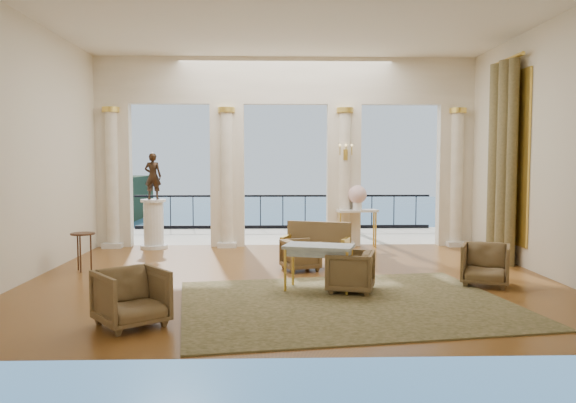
{
  "coord_description": "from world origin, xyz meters",
  "views": [
    {
      "loc": [
        -0.34,
        -9.66,
        2.02
      ],
      "look_at": [
        -0.04,
        0.6,
        1.3
      ],
      "focal_mm": 35.0,
      "sensor_mm": 36.0,
      "label": 1
    }
  ],
  "objects_px": {
    "armchair_b": "(486,262)",
    "game_table": "(319,250)",
    "armchair_d": "(301,253)",
    "statue": "(153,176)",
    "settee": "(317,244)",
    "armchair_a": "(131,295)",
    "armchair_c": "(350,270)",
    "side_table": "(83,238)",
    "console_table": "(357,216)",
    "pedestal": "(154,225)"
  },
  "relations": [
    {
      "from": "game_table",
      "to": "armchair_b",
      "type": "bearing_deg",
      "value": 23.35
    },
    {
      "from": "armchair_b",
      "to": "armchair_c",
      "type": "relative_size",
      "value": 1.06
    },
    {
      "from": "armchair_c",
      "to": "side_table",
      "type": "relative_size",
      "value": 1.0
    },
    {
      "from": "armchair_c",
      "to": "pedestal",
      "type": "bearing_deg",
      "value": -123.7
    },
    {
      "from": "statue",
      "to": "game_table",
      "type": "bearing_deg",
      "value": 134.77
    },
    {
      "from": "armchair_d",
      "to": "statue",
      "type": "bearing_deg",
      "value": 30.85
    },
    {
      "from": "armchair_b",
      "to": "pedestal",
      "type": "height_order",
      "value": "pedestal"
    },
    {
      "from": "armchair_d",
      "to": "statue",
      "type": "height_order",
      "value": "statue"
    },
    {
      "from": "settee",
      "to": "armchair_c",
      "type": "bearing_deg",
      "value": -60.99
    },
    {
      "from": "armchair_d",
      "to": "side_table",
      "type": "height_order",
      "value": "side_table"
    },
    {
      "from": "armchair_c",
      "to": "armchair_d",
      "type": "xyz_separation_m",
      "value": [
        -0.67,
        1.8,
        -0.04
      ]
    },
    {
      "from": "side_table",
      "to": "console_table",
      "type": "bearing_deg",
      "value": 26.76
    },
    {
      "from": "armchair_a",
      "to": "armchair_b",
      "type": "bearing_deg",
      "value": -15.3
    },
    {
      "from": "settee",
      "to": "side_table",
      "type": "bearing_deg",
      "value": -154.42
    },
    {
      "from": "armchair_b",
      "to": "armchair_d",
      "type": "relative_size",
      "value": 1.18
    },
    {
      "from": "settee",
      "to": "console_table",
      "type": "distance_m",
      "value": 2.68
    },
    {
      "from": "pedestal",
      "to": "console_table",
      "type": "distance_m",
      "value": 4.81
    },
    {
      "from": "armchair_c",
      "to": "pedestal",
      "type": "distance_m",
      "value": 6.08
    },
    {
      "from": "settee",
      "to": "statue",
      "type": "height_order",
      "value": "statue"
    },
    {
      "from": "console_table",
      "to": "armchair_a",
      "type": "bearing_deg",
      "value": -131.33
    },
    {
      "from": "armchair_c",
      "to": "console_table",
      "type": "relative_size",
      "value": 0.72
    },
    {
      "from": "settee",
      "to": "game_table",
      "type": "distance_m",
      "value": 2.14
    },
    {
      "from": "armchair_d",
      "to": "game_table",
      "type": "xyz_separation_m",
      "value": [
        0.2,
        -1.69,
        0.33
      ]
    },
    {
      "from": "armchair_d",
      "to": "game_table",
      "type": "relative_size",
      "value": 0.54
    },
    {
      "from": "game_table",
      "to": "statue",
      "type": "relative_size",
      "value": 1.09
    },
    {
      "from": "settee",
      "to": "side_table",
      "type": "height_order",
      "value": "settee"
    },
    {
      "from": "armchair_b",
      "to": "side_table",
      "type": "relative_size",
      "value": 1.06
    },
    {
      "from": "settee",
      "to": "console_table",
      "type": "xyz_separation_m",
      "value": [
        1.16,
        2.39,
        0.32
      ]
    },
    {
      "from": "armchair_c",
      "to": "armchair_a",
      "type": "bearing_deg",
      "value": -44.5
    },
    {
      "from": "game_table",
      "to": "side_table",
      "type": "bearing_deg",
      "value": 174.48
    },
    {
      "from": "armchair_b",
      "to": "pedestal",
      "type": "bearing_deg",
      "value": 170.36
    },
    {
      "from": "armchair_a",
      "to": "armchair_d",
      "type": "height_order",
      "value": "armchair_a"
    },
    {
      "from": "armchair_b",
      "to": "armchair_c",
      "type": "height_order",
      "value": "armchair_b"
    },
    {
      "from": "armchair_a",
      "to": "armchair_c",
      "type": "xyz_separation_m",
      "value": [
        2.95,
        1.72,
        -0.03
      ]
    },
    {
      "from": "armchair_a",
      "to": "pedestal",
      "type": "bearing_deg",
      "value": 61.66
    },
    {
      "from": "armchair_c",
      "to": "pedestal",
      "type": "xyz_separation_m",
      "value": [
        -3.99,
        4.58,
        0.2
      ]
    },
    {
      "from": "armchair_c",
      "to": "side_table",
      "type": "xyz_separation_m",
      "value": [
        -4.72,
        1.84,
        0.26
      ]
    },
    {
      "from": "statue",
      "to": "armchair_c",
      "type": "bearing_deg",
      "value": 137.65
    },
    {
      "from": "armchair_b",
      "to": "side_table",
      "type": "distance_m",
      "value": 7.16
    },
    {
      "from": "armchair_c",
      "to": "side_table",
      "type": "height_order",
      "value": "same"
    },
    {
      "from": "armchair_d",
      "to": "console_table",
      "type": "relative_size",
      "value": 0.64
    },
    {
      "from": "game_table",
      "to": "statue",
      "type": "height_order",
      "value": "statue"
    },
    {
      "from": "pedestal",
      "to": "statue",
      "type": "xyz_separation_m",
      "value": [
        0.0,
        0.0,
        1.14
      ]
    },
    {
      "from": "armchair_b",
      "to": "pedestal",
      "type": "distance_m",
      "value": 7.53
    },
    {
      "from": "armchair_c",
      "to": "game_table",
      "type": "distance_m",
      "value": 0.57
    },
    {
      "from": "armchair_a",
      "to": "game_table",
      "type": "height_order",
      "value": "armchair_a"
    },
    {
      "from": "armchair_b",
      "to": "game_table",
      "type": "relative_size",
      "value": 0.64
    },
    {
      "from": "armchair_c",
      "to": "statue",
      "type": "relative_size",
      "value": 0.66
    },
    {
      "from": "armchair_a",
      "to": "console_table",
      "type": "xyz_separation_m",
      "value": [
        3.76,
        6.35,
        0.35
      ]
    },
    {
      "from": "armchair_c",
      "to": "armchair_d",
      "type": "relative_size",
      "value": 1.12
    }
  ]
}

